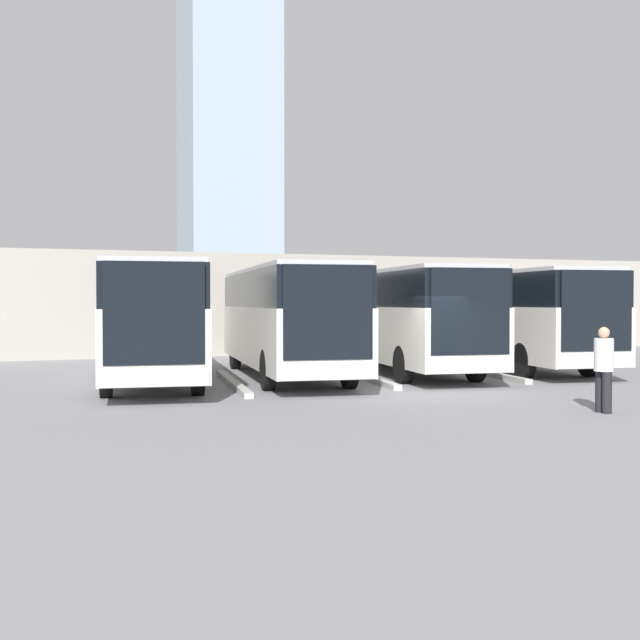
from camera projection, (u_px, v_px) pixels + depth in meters
ground_plane at (427, 394)px, 20.54m from camera, size 600.00×600.00×0.00m
bus_0 at (506, 315)px, 28.29m from camera, size 3.89×11.67×3.38m
curb_divider_0 at (480, 372)px, 26.03m from camera, size 1.04×6.65×0.15m
bus_1 at (401, 316)px, 26.72m from camera, size 3.89×11.67×3.38m
curb_divider_1 at (363, 376)px, 24.46m from camera, size 1.04×6.65×0.15m
bus_2 at (285, 317)px, 24.90m from camera, size 3.89×11.67×3.38m
curb_divider_2 at (233, 383)px, 22.63m from camera, size 1.04×6.65×0.15m
bus_3 at (150, 318)px, 23.33m from camera, size 3.89×11.67×3.38m
pedestrian at (604, 367)px, 16.98m from camera, size 0.41×0.43×1.82m
station_building at (227, 303)px, 41.13m from camera, size 42.51×15.32×4.50m
office_tower at (229, 147)px, 165.73m from camera, size 18.37×18.37×69.99m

